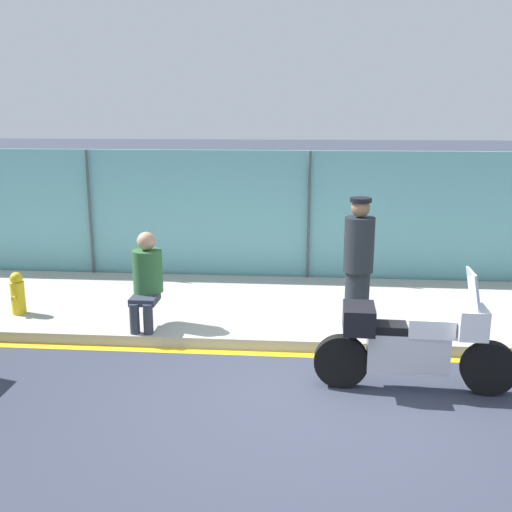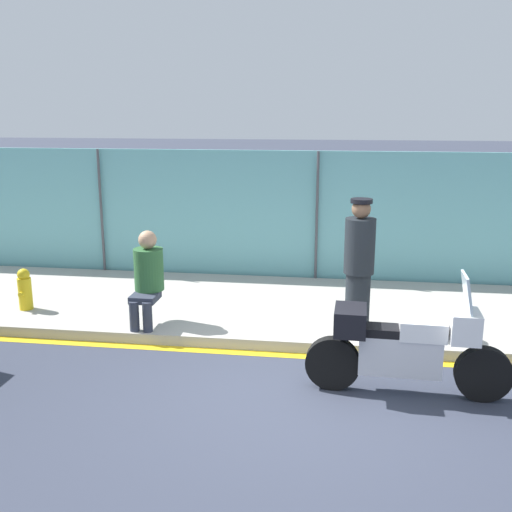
{
  "view_description": "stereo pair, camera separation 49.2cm",
  "coord_description": "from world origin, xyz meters",
  "px_view_note": "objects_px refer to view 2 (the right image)",
  "views": [
    {
      "loc": [
        -0.06,
        -6.34,
        3.22
      ],
      "look_at": [
        -0.76,
        2.0,
        1.16
      ],
      "focal_mm": 42.0,
      "sensor_mm": 36.0,
      "label": 1
    },
    {
      "loc": [
        0.43,
        -6.28,
        3.22
      ],
      "look_at": [
        -0.76,
        2.0,
        1.16
      ],
      "focal_mm": 42.0,
      "sensor_mm": 36.0,
      "label": 2
    }
  ],
  "objects_px": {
    "motorcycle": "(406,346)",
    "fire_hydrant": "(25,289)",
    "person_seated_on_curb": "(148,273)",
    "officer_standing": "(359,262)"
  },
  "relations": [
    {
      "from": "person_seated_on_curb",
      "to": "fire_hydrant",
      "type": "relative_size",
      "value": 2.08
    },
    {
      "from": "motorcycle",
      "to": "person_seated_on_curb",
      "type": "relative_size",
      "value": 1.7
    },
    {
      "from": "officer_standing",
      "to": "fire_hydrant",
      "type": "bearing_deg",
      "value": -179.91
    },
    {
      "from": "officer_standing",
      "to": "motorcycle",
      "type": "bearing_deg",
      "value": -74.45
    },
    {
      "from": "motorcycle",
      "to": "officer_standing",
      "type": "bearing_deg",
      "value": 107.49
    },
    {
      "from": "person_seated_on_curb",
      "to": "motorcycle",
      "type": "bearing_deg",
      "value": -23.02
    },
    {
      "from": "motorcycle",
      "to": "officer_standing",
      "type": "relative_size",
      "value": 1.26
    },
    {
      "from": "motorcycle",
      "to": "fire_hydrant",
      "type": "xyz_separation_m",
      "value": [
        -5.65,
        1.8,
        -0.11
      ]
    },
    {
      "from": "motorcycle",
      "to": "fire_hydrant",
      "type": "relative_size",
      "value": 3.54
    },
    {
      "from": "person_seated_on_curb",
      "to": "fire_hydrant",
      "type": "distance_m",
      "value": 2.18
    }
  ]
}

